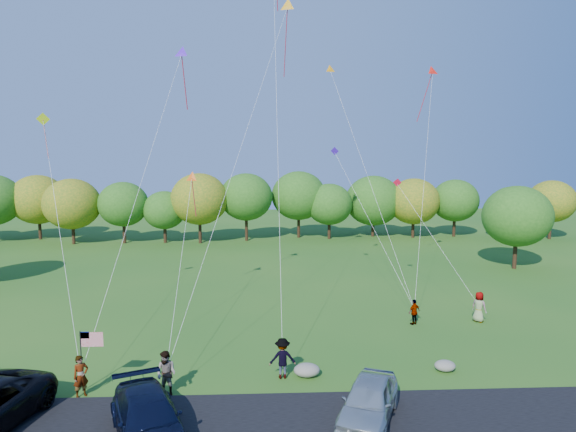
# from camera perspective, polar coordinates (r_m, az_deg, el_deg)

# --- Properties ---
(ground) EXTENTS (140.00, 140.00, 0.00)m
(ground) POSITION_cam_1_polar(r_m,az_deg,el_deg) (24.47, -6.47, -18.16)
(ground) COLOR #245A19
(ground) RESTS_ON ground
(treeline) EXTENTS (75.94, 27.55, 8.45)m
(treeline) POSITION_cam_1_polar(r_m,az_deg,el_deg) (58.08, -0.93, 1.47)
(treeline) COLOR #362113
(treeline) RESTS_ON ground
(minivan_navy) EXTENTS (4.16, 5.94, 1.60)m
(minivan_navy) POSITION_cam_1_polar(r_m,az_deg,el_deg) (20.56, -15.28, -20.92)
(minivan_navy) COLOR black
(minivan_navy) RESTS_ON asphalt_lane
(minivan_silver) EXTENTS (3.51, 5.03, 1.59)m
(minivan_silver) POSITION_cam_1_polar(r_m,az_deg,el_deg) (21.37, 8.96, -19.61)
(minivan_silver) COLOR #AEB7BA
(minivan_silver) RESTS_ON asphalt_lane
(flyer_a) EXTENTS (0.78, 0.77, 1.83)m
(flyer_a) POSITION_cam_1_polar(r_m,az_deg,el_deg) (24.60, -22.03, -16.19)
(flyer_a) COLOR #4C4C59
(flyer_a) RESTS_ON ground
(flyer_b) EXTENTS (1.16, 1.06, 1.94)m
(flyer_b) POSITION_cam_1_polar(r_m,az_deg,el_deg) (23.67, -13.39, -16.64)
(flyer_b) COLOR #4C4C59
(flyer_b) RESTS_ON ground
(flyer_c) EXTENTS (1.28, 0.80, 1.90)m
(flyer_c) POSITION_cam_1_polar(r_m,az_deg,el_deg) (24.63, -0.62, -15.51)
(flyer_c) COLOR #4C4C59
(flyer_c) RESTS_ON ground
(flyer_d) EXTENTS (0.98, 0.80, 1.57)m
(flyer_d) POSITION_cam_1_polar(r_m,az_deg,el_deg) (32.54, 13.86, -10.31)
(flyer_d) COLOR #4C4C59
(flyer_d) RESTS_ON ground
(flyer_e) EXTENTS (1.05, 1.09, 1.88)m
(flyer_e) POSITION_cam_1_polar(r_m,az_deg,el_deg) (34.17, 20.45, -9.44)
(flyer_e) COLOR #4C4C59
(flyer_e) RESTS_ON ground
(trash_barrel) EXTENTS (0.55, 0.55, 0.82)m
(trash_barrel) POSITION_cam_1_polar(r_m,az_deg,el_deg) (26.27, -27.54, -16.14)
(trash_barrel) COLOR blue
(trash_barrel) RESTS_ON ground
(flag_assembly) EXTENTS (1.01, 0.65, 2.72)m
(flag_assembly) POSITION_cam_1_polar(r_m,az_deg,el_deg) (24.60, -21.36, -13.28)
(flag_assembly) COLOR black
(flag_assembly) RESTS_ON ground
(boulder_near) EXTENTS (1.23, 0.97, 0.62)m
(boulder_near) POSITION_cam_1_polar(r_m,az_deg,el_deg) (25.03, 2.10, -16.74)
(boulder_near) COLOR gray
(boulder_near) RESTS_ON ground
(boulder_far) EXTENTS (1.01, 0.84, 0.52)m
(boulder_far) POSITION_cam_1_polar(r_m,az_deg,el_deg) (26.66, 17.05, -15.62)
(boulder_far) COLOR slate
(boulder_far) RESTS_ON ground
(kites_aloft) EXTENTS (26.19, 8.20, 18.26)m
(kites_aloft) POSITION_cam_1_polar(r_m,az_deg,el_deg) (36.34, -0.62, 18.99)
(kites_aloft) COLOR orange
(kites_aloft) RESTS_ON ground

